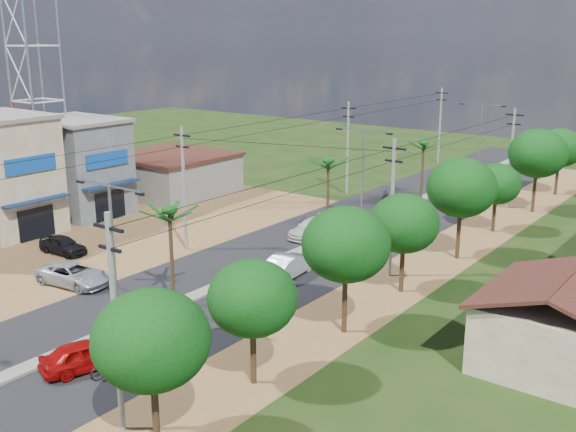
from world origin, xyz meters
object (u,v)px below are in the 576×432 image
object	(u,v)px
moto_rider_east	(111,368)
car_silver_mid	(289,265)
car_parked_silver	(74,275)
car_parked_dark	(63,245)
car_red_near	(86,355)
car_white_far	(312,228)

from	to	relation	value
moto_rider_east	car_silver_mid	bearing A→B (deg)	-60.89
moto_rider_east	car_parked_silver	bearing A→B (deg)	-5.16
car_parked_dark	car_silver_mid	bearing A→B (deg)	-72.79
car_parked_silver	car_silver_mid	bearing A→B (deg)	-54.18
car_red_near	car_parked_dark	world-z (taller)	car_red_near
car_red_near	car_parked_silver	bearing A→B (deg)	-15.15
car_parked_silver	car_parked_dark	size ratio (longest dim) A/B	1.29
car_silver_mid	moto_rider_east	distance (m)	15.62
car_parked_dark	car_red_near	bearing A→B (deg)	-125.82
car_silver_mid	car_parked_dark	bearing A→B (deg)	15.56
car_parked_silver	moto_rider_east	world-z (taller)	car_parked_silver
car_white_far	car_parked_silver	xyz separation A→B (m)	(-6.00, -17.45, 0.01)
car_parked_silver	car_red_near	bearing A→B (deg)	-131.25
car_parked_silver	car_parked_dark	xyz separation A→B (m)	(-5.86, 3.35, -0.03)
car_parked_silver	moto_rider_east	bearing A→B (deg)	-126.61
car_white_far	moto_rider_east	size ratio (longest dim) A/B	2.41
car_red_near	car_parked_silver	world-z (taller)	car_red_near
car_red_near	car_parked_silver	distance (m)	11.60
car_red_near	car_parked_dark	xyz separation A→B (m)	(-15.53, 9.74, -0.05)
car_parked_silver	moto_rider_east	size ratio (longest dim) A/B	2.54
car_red_near	car_parked_silver	xyz separation A→B (m)	(-9.67, 6.40, -0.02)
car_parked_dark	car_parked_silver	bearing A→B (deg)	-123.46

